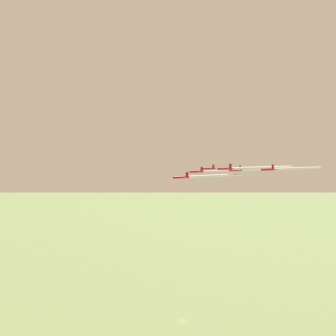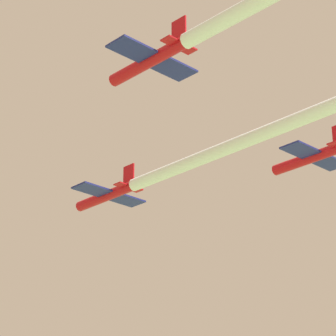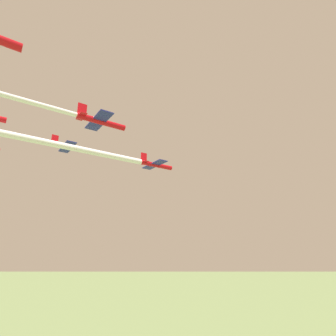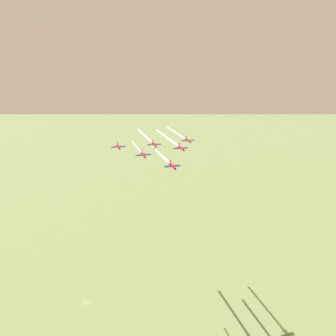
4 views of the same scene
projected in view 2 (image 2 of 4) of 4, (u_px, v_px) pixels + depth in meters
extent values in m
cylinder|color=#B20C14|center=(106.00, 196.00, 82.55)|extent=(7.61, 6.17, 1.07)
cube|color=navy|center=(109.00, 195.00, 82.16)|extent=(6.82, 7.92, 0.18)
cube|color=#B20C14|center=(129.00, 175.00, 80.66)|extent=(1.32, 1.05, 2.14)
cube|color=#B20C14|center=(128.00, 187.00, 80.14)|extent=(2.74, 3.13, 0.12)
cylinder|color=#B20C14|center=(148.00, 62.00, 65.01)|extent=(7.61, 6.17, 1.07)
cube|color=navy|center=(153.00, 59.00, 64.62)|extent=(6.82, 7.92, 0.18)
cube|color=#B20C14|center=(179.00, 31.00, 63.12)|extent=(1.32, 1.05, 2.14)
cube|color=#B20C14|center=(179.00, 45.00, 62.60)|extent=(2.74, 3.13, 0.12)
cylinder|color=#B20C14|center=(310.00, 158.00, 77.90)|extent=(7.61, 6.17, 1.07)
cube|color=navy|center=(315.00, 156.00, 77.51)|extent=(6.82, 7.92, 0.18)
cylinder|color=white|center=(277.00, 128.00, 67.37)|extent=(29.93, 23.29, 1.25)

